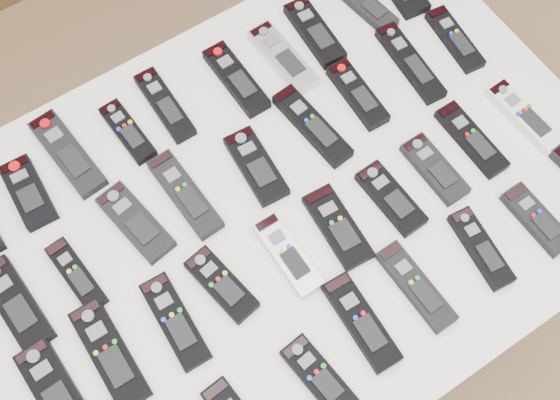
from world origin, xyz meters
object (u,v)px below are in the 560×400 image
remote_20 (110,354)px  remote_25 (391,198)px  remote_4 (165,105)px  remote_15 (312,126)px  remote_6 (283,58)px  remote_13 (185,194)px  remote_36 (537,219)px  remote_11 (77,275)px  remote_26 (435,169)px  remote_33 (361,322)px  table (280,216)px  remote_19 (55,391)px  remote_21 (175,321)px  remote_14 (256,166)px  remote_22 (222,285)px  remote_32 (319,377)px  remote_2 (68,154)px  remote_5 (236,79)px  remote_7 (315,32)px  remote_28 (525,117)px  remote_35 (481,248)px  remote_23 (288,255)px  remote_18 (455,39)px  remote_34 (416,286)px  remote_27 (471,139)px  remote_1 (28,193)px  remote_16 (358,94)px  remote_3 (128,132)px  remote_24 (338,227)px  remote_10 (16,304)px  remote_12 (136,222)px  remote_17 (410,63)px

remote_20 → remote_25: (0.57, -0.03, 0.00)m
remote_4 → remote_15: remote_15 is taller
remote_6 → remote_13: size_ratio=0.96×
remote_25 → remote_36: size_ratio=1.03×
remote_11 → remote_15: size_ratio=0.77×
remote_26 → remote_33: 0.33m
table → remote_19: (-0.50, -0.08, 0.07)m
remote_15 → remote_21: (-0.42, -0.19, -0.00)m
remote_14 → remote_22: (-0.18, -0.16, 0.00)m
remote_4 → remote_6: size_ratio=0.96×
remote_4 → remote_32: remote_32 is taller
remote_2 → remote_21: size_ratio=1.14×
remote_5 → remote_7: bearing=1.6°
remote_6 → remote_28: remote_6 is taller
remote_21 → remote_35: size_ratio=1.11×
remote_23 → remote_26: same height
remote_18 → remote_19: (-1.00, -0.19, 0.00)m
remote_34 → remote_5: bearing=92.5°
remote_22 → remote_28: bearing=-12.6°
remote_4 → remote_18: remote_4 is taller
remote_4 → remote_27: remote_4 is taller
table → remote_1: (-0.38, 0.27, 0.07)m
remote_33 → remote_20: bearing=156.2°
remote_2 → remote_36: 0.89m
remote_2 → remote_16: size_ratio=1.24×
remote_1 → remote_21: size_ratio=0.83×
remote_25 → remote_27: size_ratio=0.89×
remote_19 → remote_22: (0.33, 0.00, -0.00)m
remote_3 → remote_24: (0.23, -0.39, 0.00)m
remote_6 → remote_24: remote_6 is taller
remote_10 → remote_21: size_ratio=1.03×
remote_19 → remote_1: bearing=69.1°
remote_12 → remote_14: bearing=-14.9°
remote_1 → remote_16: same height
remote_24 → remote_28: bearing=2.4°
remote_4 → remote_26: bearing=-48.2°
remote_14 → remote_6: bearing=48.8°
remote_20 → remote_24: remote_20 is taller
remote_26 → remote_14: bearing=144.9°
remote_11 → remote_35: 0.72m
remote_24 → remote_36: size_ratio=1.10×
remote_12 → remote_26: same height
remote_21 → remote_24: (0.34, -0.01, -0.00)m
remote_1 → remote_19: bearing=-105.7°
remote_10 → remote_26: remote_10 is taller
remote_27 → remote_17: bearing=87.2°
remote_28 → remote_23: bearing=175.6°
remote_19 → remote_35: remote_19 is taller
remote_7 → remote_35: 0.56m
remote_20 → remote_27: size_ratio=1.15×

